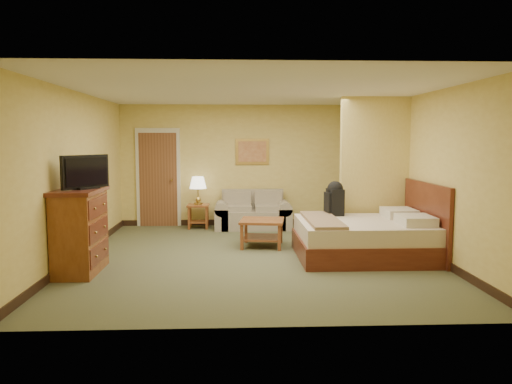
{
  "coord_description": "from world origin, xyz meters",
  "views": [
    {
      "loc": [
        -0.32,
        -7.77,
        1.85
      ],
      "look_at": [
        0.04,
        0.6,
        0.97
      ],
      "focal_mm": 35.0,
      "sensor_mm": 36.0,
      "label": 1
    }
  ],
  "objects": [
    {
      "name": "left_wall",
      "position": [
        -2.75,
        0.0,
        1.3
      ],
      "size": [
        0.02,
        6.0,
        2.6
      ],
      "primitive_type": "cube",
      "color": "#D7BC5C",
      "rests_on": "floor"
    },
    {
      "name": "bed",
      "position": [
        1.81,
        -0.1,
        0.32
      ],
      "size": [
        2.15,
        1.83,
        1.18
      ],
      "color": "#4E1C12",
      "rests_on": "floor"
    },
    {
      "name": "door",
      "position": [
        -1.95,
        2.96,
        1.03
      ],
      "size": [
        0.94,
        0.16,
        2.1
      ],
      "color": "beige",
      "rests_on": "floor"
    },
    {
      "name": "coffee_table",
      "position": [
        0.16,
        0.77,
        0.34
      ],
      "size": [
        0.83,
        0.83,
        0.47
      ],
      "rotation": [
        0.0,
        0.0,
        -0.13
      ],
      "color": "brown",
      "rests_on": "floor"
    },
    {
      "name": "baseboard",
      "position": [
        0.0,
        2.99,
        0.06
      ],
      "size": [
        5.5,
        0.02,
        0.12
      ],
      "primitive_type": "cube",
      "color": "black",
      "rests_on": "floor"
    },
    {
      "name": "backpack",
      "position": [
        1.38,
        0.54,
        0.89
      ],
      "size": [
        0.27,
        0.36,
        0.58
      ],
      "rotation": [
        0.0,
        0.0,
        0.14
      ],
      "color": "black",
      "rests_on": "bed"
    },
    {
      "name": "floor",
      "position": [
        0.0,
        0.0,
        0.0
      ],
      "size": [
        6.0,
        6.0,
        0.0
      ],
      "primitive_type": "plane",
      "color": "#4F5235",
      "rests_on": "ground"
    },
    {
      "name": "table_lamp",
      "position": [
        -1.08,
        2.65,
        0.95
      ],
      "size": [
        0.35,
        0.35,
        0.59
      ],
      "color": "#A98C3E",
      "rests_on": "side_table"
    },
    {
      "name": "ceiling",
      "position": [
        0.0,
        0.0,
        2.6
      ],
      "size": [
        6.0,
        6.0,
        0.0
      ],
      "primitive_type": "plane",
      "rotation": [
        3.14,
        0.0,
        0.0
      ],
      "color": "white",
      "rests_on": "back_wall"
    },
    {
      "name": "wall_picture",
      "position": [
        0.07,
        2.97,
        1.6
      ],
      "size": [
        0.72,
        0.04,
        0.56
      ],
      "color": "#B78E3F",
      "rests_on": "back_wall"
    },
    {
      "name": "loveseat",
      "position": [
        0.07,
        2.57,
        0.26
      ],
      "size": [
        1.59,
        0.74,
        0.8
      ],
      "color": "gray",
      "rests_on": "floor"
    },
    {
      "name": "dresser",
      "position": [
        -2.48,
        -0.82,
        0.59
      ],
      "size": [
        0.58,
        1.1,
        1.18
      ],
      "color": "brown",
      "rests_on": "floor"
    },
    {
      "name": "right_wall",
      "position": [
        2.75,
        0.0,
        1.3
      ],
      "size": [
        0.02,
        6.0,
        2.6
      ],
      "primitive_type": "cube",
      "color": "#D7BC5C",
      "rests_on": "floor"
    },
    {
      "name": "back_wall",
      "position": [
        0.0,
        3.0,
        1.3
      ],
      "size": [
        5.5,
        0.02,
        2.6
      ],
      "primitive_type": "cube",
      "color": "#D7BC5C",
      "rests_on": "floor"
    },
    {
      "name": "tv",
      "position": [
        -2.38,
        -0.82,
        1.4
      ],
      "size": [
        0.48,
        0.66,
        0.47
      ],
      "rotation": [
        0.0,
        0.0,
        -0.61
      ],
      "color": "black",
      "rests_on": "dresser"
    },
    {
      "name": "partition",
      "position": [
        2.15,
        0.93,
        1.3
      ],
      "size": [
        1.2,
        0.15,
        2.6
      ],
      "primitive_type": "cube",
      "color": "#D7BC5C",
      "rests_on": "floor"
    },
    {
      "name": "side_table",
      "position": [
        -1.08,
        2.65,
        0.33
      ],
      "size": [
        0.46,
        0.46,
        0.5
      ],
      "color": "brown",
      "rests_on": "floor"
    }
  ]
}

